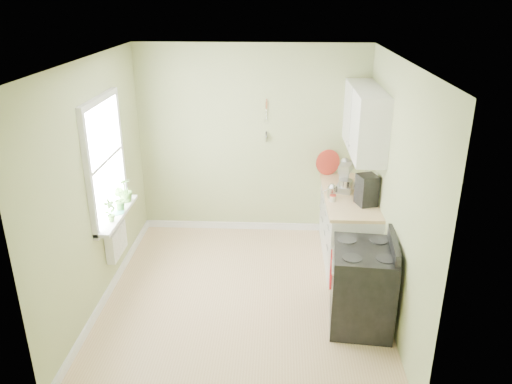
{
  "coord_description": "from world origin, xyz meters",
  "views": [
    {
      "loc": [
        0.38,
        -4.95,
        3.32
      ],
      "look_at": [
        0.12,
        0.55,
        1.1
      ],
      "focal_mm": 35.0,
      "sensor_mm": 36.0,
      "label": 1
    }
  ],
  "objects_px": {
    "coffee_maker": "(366,191)",
    "stand_mixer": "(345,178)",
    "stove": "(362,287)",
    "kettle": "(332,191)"
  },
  "relations": [
    {
      "from": "stove",
      "to": "coffee_maker",
      "type": "distance_m",
      "value": 1.3
    },
    {
      "from": "coffee_maker",
      "to": "stand_mixer",
      "type": "bearing_deg",
      "value": 113.05
    },
    {
      "from": "coffee_maker",
      "to": "stove",
      "type": "bearing_deg",
      "value": -98.37
    },
    {
      "from": "stove",
      "to": "kettle",
      "type": "bearing_deg",
      "value": 99.86
    },
    {
      "from": "stand_mixer",
      "to": "kettle",
      "type": "bearing_deg",
      "value": -124.96
    },
    {
      "from": "stove",
      "to": "coffee_maker",
      "type": "bearing_deg",
      "value": 81.63
    },
    {
      "from": "stove",
      "to": "kettle",
      "type": "xyz_separation_m",
      "value": [
        -0.23,
        1.31,
        0.55
      ]
    },
    {
      "from": "stand_mixer",
      "to": "kettle",
      "type": "relative_size",
      "value": 2.19
    },
    {
      "from": "stand_mixer",
      "to": "coffee_maker",
      "type": "bearing_deg",
      "value": -66.95
    },
    {
      "from": "kettle",
      "to": "coffee_maker",
      "type": "height_order",
      "value": "coffee_maker"
    }
  ]
}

